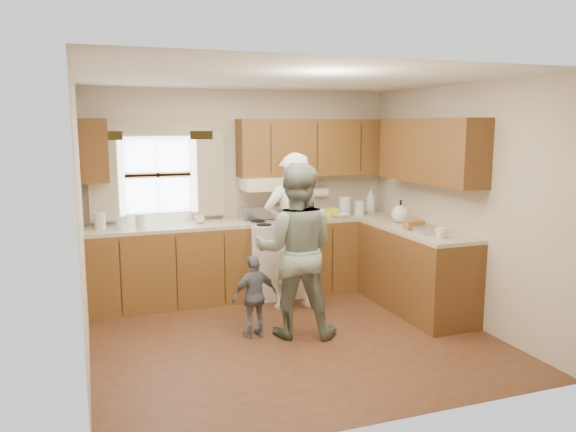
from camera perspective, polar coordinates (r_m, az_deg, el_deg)
name	(u,v)px	position (r m, az deg, el deg)	size (l,w,h in m)	color
room	(292,213)	(5.37, 0.44, 0.35)	(3.80, 3.80, 3.80)	#472716
kitchen_fixtures	(310,231)	(6.65, 2.20, -1.53)	(3.80, 2.25, 2.15)	#482B0F
stove	(275,257)	(6.95, -1.34, -4.18)	(0.76, 0.67, 1.07)	silver
woman_left	(293,232)	(6.33, 0.47, -1.60)	(0.65, 0.43, 1.78)	white
woman_right	(295,250)	(5.53, 0.76, -3.51)	(0.84, 0.65, 1.72)	#284530
child	(255,296)	(5.59, -3.41, -8.12)	(0.48, 0.20, 0.82)	slate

